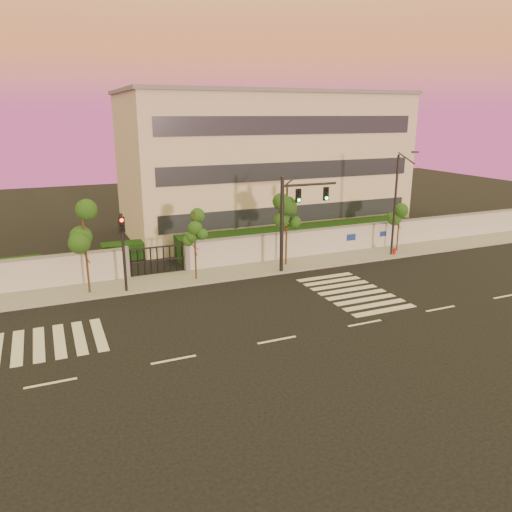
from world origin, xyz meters
The scene contains 14 objects.
ground centered at (0.00, 0.00, 0.00)m, with size 120.00×120.00×0.00m, color black.
sidewalk centered at (0.00, 10.50, 0.07)m, with size 60.00×3.00×0.15m, color gray.
perimeter_wall centered at (0.10, 12.00, 1.07)m, with size 60.00×0.36×2.20m.
hedge_row centered at (1.17, 14.74, 0.82)m, with size 41.00×4.25×1.80m.
institutional_building centered at (9.00, 21.99, 6.16)m, with size 24.40×12.40×12.25m.
road_markings centered at (-1.58, 3.76, 0.01)m, with size 57.00×7.62×0.02m.
street_tree_c centered at (-7.51, 10.03, 4.11)m, with size 1.62×1.29×5.59m.
street_tree_d centered at (-0.96, 9.98, 3.32)m, with size 1.37×1.09×4.51m.
street_tree_e centered at (5.75, 10.53, 4.28)m, with size 1.59×1.26×5.83m.
street_tree_f centered at (15.40, 10.55, 2.62)m, with size 1.42×1.13×3.56m.
traffic_signal_main centered at (5.59, 9.28, 4.10)m, with size 4.11×0.39×6.49m.
traffic_signal_secondary centered at (-5.48, 9.41, 3.07)m, with size 0.38×0.35×4.84m.
streetlight_east centered at (14.25, 9.60, 4.27)m, with size 0.47×1.90×7.90m.
fire_hydrant centered at (14.42, 9.61, 0.34)m, with size 0.26×0.25×0.67m.
Camera 1 is at (-9.48, -19.50, 10.33)m, focal length 35.00 mm.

